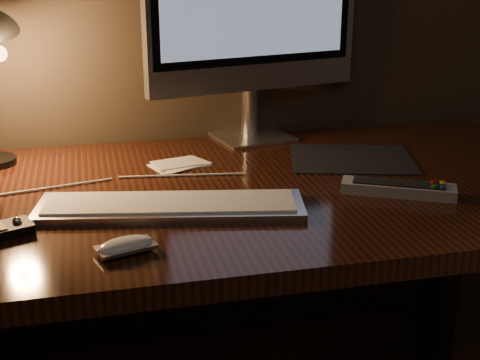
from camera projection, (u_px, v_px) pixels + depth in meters
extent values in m
cube|color=#33150B|center=(210.00, 198.00, 1.33)|extent=(1.60, 0.75, 0.04)
cube|color=black|center=(448.00, 259.00, 1.91)|extent=(0.06, 0.06, 0.71)
cube|color=black|center=(187.00, 251.00, 1.74)|extent=(1.48, 0.02, 0.51)
cube|color=silver|center=(253.00, 137.00, 1.67)|extent=(0.21, 0.19, 0.01)
cylinder|color=silver|center=(250.00, 110.00, 1.67)|extent=(0.05, 0.05, 0.12)
cube|color=silver|center=(171.00, 206.00, 1.21)|extent=(0.50, 0.22, 0.02)
cube|color=black|center=(352.00, 159.00, 1.50)|extent=(0.32, 0.28, 0.00)
ellipsoid|color=white|center=(126.00, 248.00, 1.04)|extent=(0.10, 0.07, 0.02)
cube|color=#95979A|center=(398.00, 189.00, 1.29)|extent=(0.22, 0.15, 0.02)
cube|color=black|center=(399.00, 183.00, 1.29)|extent=(0.17, 0.12, 0.00)
cylinder|color=red|center=(399.00, 182.00, 1.28)|extent=(0.01, 0.01, 0.00)
cylinder|color=#0C8C19|center=(399.00, 182.00, 1.28)|extent=(0.01, 0.01, 0.00)
cylinder|color=gold|center=(399.00, 182.00, 1.28)|extent=(0.01, 0.01, 0.00)
cylinder|color=#1433BF|center=(399.00, 182.00, 1.28)|extent=(0.01, 0.01, 0.00)
cube|color=white|center=(179.00, 164.00, 1.46)|extent=(0.14, 0.12, 0.01)
cylinder|color=white|center=(114.00, 184.00, 1.34)|extent=(0.54, 0.00, 0.00)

